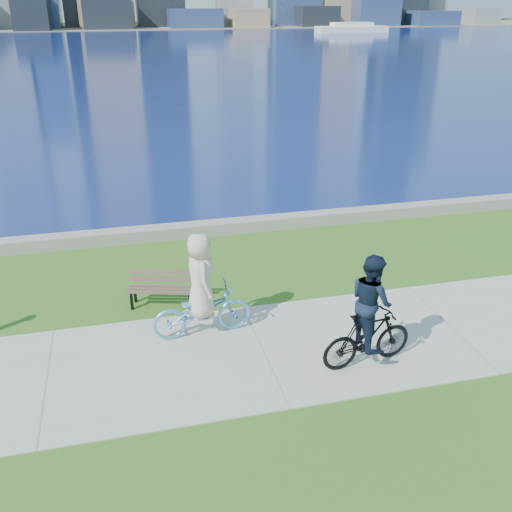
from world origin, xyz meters
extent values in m
plane|color=#2C5B17|center=(0.00, 0.00, 0.00)|extent=(320.00, 320.00, 0.00)
cube|color=#A0A09B|center=(0.00, 0.00, 0.01)|extent=(80.00, 3.50, 0.02)
cube|color=gray|center=(0.00, 6.20, 0.17)|extent=(90.00, 0.50, 0.35)
cube|color=navy|center=(0.00, 72.00, 0.00)|extent=(320.00, 131.00, 0.01)
cube|color=slate|center=(0.00, 130.00, 0.06)|extent=(320.00, 30.00, 0.12)
cube|color=black|center=(-16.03, 119.84, 3.06)|extent=(6.69, 8.82, 6.11)
cube|color=black|center=(-1.55, 121.56, 2.90)|extent=(9.76, 7.62, 5.79)
cube|color=navy|center=(16.45, 121.41, 1.98)|extent=(11.18, 7.17, 3.95)
cube|color=#94785B|center=(28.02, 120.33, 1.97)|extent=(7.73, 6.61, 3.94)
cube|color=black|center=(43.85, 121.99, 2.16)|extent=(8.75, 7.62, 4.32)
cube|color=navy|center=(57.83, 122.69, 3.15)|extent=(9.91, 9.19, 6.30)
cube|color=navy|center=(71.59, 120.09, 1.63)|extent=(10.28, 7.93, 3.26)
cube|color=slate|center=(85.31, 122.58, 1.92)|extent=(7.00, 7.96, 3.83)
cube|color=white|center=(42.63, 98.29, 0.58)|extent=(13.43, 3.84, 1.15)
cube|color=white|center=(42.63, 98.29, 1.49)|extent=(7.68, 2.88, 0.67)
cube|color=black|center=(-2.38, 2.29, 0.21)|extent=(0.07, 0.07, 0.41)
cube|color=black|center=(-1.15, 1.93, 0.21)|extent=(0.07, 0.07, 0.41)
cube|color=black|center=(-2.29, 2.61, 0.21)|extent=(0.07, 0.07, 0.41)
cube|color=black|center=(-1.06, 2.24, 0.21)|extent=(0.07, 0.07, 0.41)
cube|color=#4F3E31|center=(-1.76, 2.11, 0.43)|extent=(1.43, 0.50, 0.04)
cube|color=#4F3E31|center=(-1.72, 2.25, 0.43)|extent=(1.43, 0.50, 0.04)
cube|color=#4F3E31|center=(-1.68, 2.39, 0.43)|extent=(1.43, 0.50, 0.04)
cube|color=#4F3E31|center=(-1.65, 2.49, 0.55)|extent=(1.42, 0.47, 0.11)
cube|color=#4F3E31|center=(-1.64, 2.52, 0.71)|extent=(1.42, 0.47, 0.11)
imported|color=#5EABE6|center=(-1.04, 0.91, 0.55)|extent=(0.84, 2.05, 1.05)
imported|color=silver|center=(-1.04, 0.91, 1.33)|extent=(0.62, 0.90, 1.75)
imported|color=black|center=(1.75, -0.84, 0.57)|extent=(0.76, 1.87, 1.09)
imported|color=#101A31|center=(1.75, -0.84, 1.34)|extent=(0.77, 0.94, 1.79)
camera|label=1|loc=(-2.36, -8.95, 6.27)|focal=40.00mm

